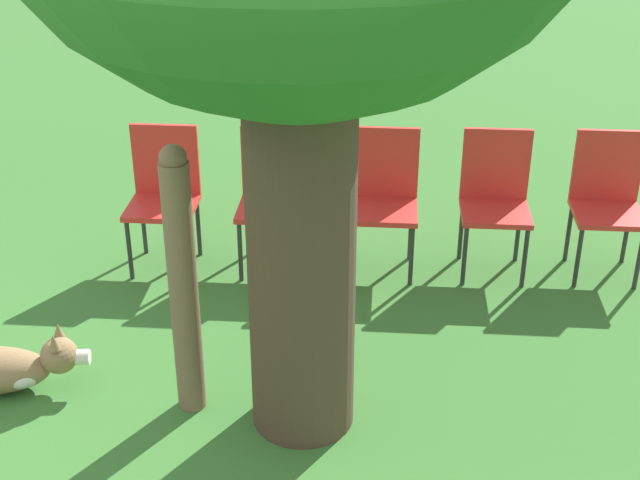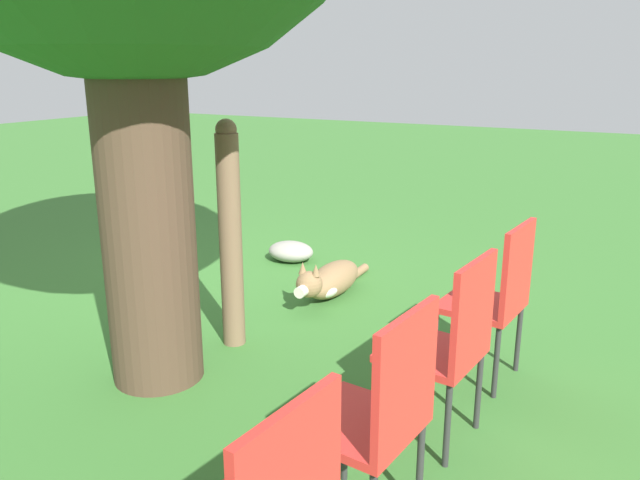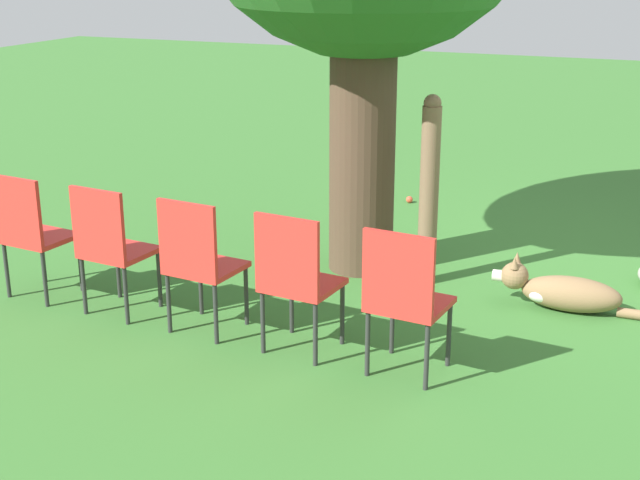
% 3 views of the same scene
% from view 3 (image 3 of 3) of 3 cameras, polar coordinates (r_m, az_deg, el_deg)
% --- Properties ---
extents(ground_plane, '(30.00, 30.00, 0.00)m').
position_cam_3_polar(ground_plane, '(7.29, 9.62, -1.78)').
color(ground_plane, '#38702D').
extents(dog, '(0.30, 1.20, 0.37)m').
position_cam_3_polar(dog, '(6.57, 15.20, -3.21)').
color(dog, olive).
rests_on(dog, ground_plane).
extents(fence_post, '(0.14, 0.14, 1.45)m').
position_cam_3_polar(fence_post, '(6.72, 7.00, 3.18)').
color(fence_post, brown).
rests_on(fence_post, ground_plane).
extents(red_chair_0, '(0.47, 0.48, 0.94)m').
position_cam_3_polar(red_chair_0, '(5.25, 5.43, -3.47)').
color(red_chair_0, red).
rests_on(red_chair_0, ground_plane).
extents(red_chair_1, '(0.47, 0.48, 0.94)m').
position_cam_3_polar(red_chair_1, '(5.52, -1.57, -2.26)').
color(red_chair_1, red).
rests_on(red_chair_1, ground_plane).
extents(red_chair_2, '(0.47, 0.48, 0.94)m').
position_cam_3_polar(red_chair_2, '(5.87, -7.81, -1.15)').
color(red_chair_2, red).
rests_on(red_chair_2, ground_plane).
extents(red_chair_3, '(0.47, 0.48, 0.94)m').
position_cam_3_polar(red_chair_3, '(6.29, -13.28, -0.17)').
color(red_chair_3, red).
rests_on(red_chair_3, ground_plane).
extents(red_chair_4, '(0.47, 0.48, 0.94)m').
position_cam_3_polar(red_chair_4, '(6.75, -18.04, 0.69)').
color(red_chair_4, red).
rests_on(red_chair_4, ground_plane).
extents(tennis_ball, '(0.07, 0.07, 0.07)m').
position_cam_3_polar(tennis_ball, '(9.06, 5.74, 2.59)').
color(tennis_ball, '#E54C33').
rests_on(tennis_ball, ground_plane).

